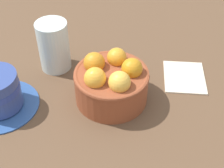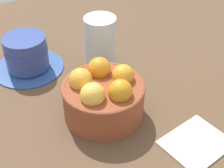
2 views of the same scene
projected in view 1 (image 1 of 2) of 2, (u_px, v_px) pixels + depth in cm
name	position (u px, v px, depth cm)	size (l,w,h in cm)	color
ground_plane	(111.00, 106.00, 66.17)	(131.86, 113.85, 4.82)	brown
terracotta_bowl	(111.00, 82.00, 61.63)	(14.53, 14.53, 9.52)	brown
water_glass	(54.00, 46.00, 68.53)	(6.74, 6.74, 11.13)	silver
folded_napkin	(184.00, 76.00, 69.07)	(10.45, 8.71, 0.60)	beige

